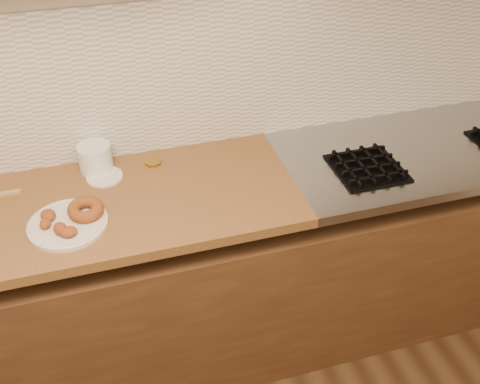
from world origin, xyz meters
TOP-DOWN VIEW (x-y plane):
  - wall_back at (0.00, 2.00)m, footprint 4.00×0.02m
  - base_cabinet at (0.00, 1.69)m, footprint 3.60×0.60m
  - stovetop at (1.15, 1.69)m, footprint 1.30×0.62m
  - backsplash at (0.00, 1.99)m, footprint 3.60×0.02m
  - burner_grates at (1.13, 1.61)m, footprint 0.91×0.26m
  - donut_plate at (-0.33, 1.59)m, footprint 0.27×0.27m
  - ring_donut at (-0.26, 1.62)m, footprint 0.16×0.16m
  - fried_dough_chunks at (-0.36, 1.57)m, footprint 0.13×0.17m
  - plastic_tub at (-0.20, 1.91)m, footprint 0.14×0.14m
  - tub_lid at (-0.18, 1.84)m, footprint 0.17×0.17m
  - brass_jar_lid at (0.01, 1.89)m, footprint 0.06×0.06m

SIDE VIEW (x-z plane):
  - base_cabinet at x=0.00m, z-range 0.00..0.77m
  - stovetop at x=1.15m, z-range 0.86..0.90m
  - tub_lid at x=-0.18m, z-range 0.90..0.91m
  - brass_jar_lid at x=0.01m, z-range 0.90..0.91m
  - donut_plate at x=-0.33m, z-range 0.90..0.92m
  - burner_grates at x=1.13m, z-range 0.90..0.93m
  - fried_dough_chunks at x=-0.36m, z-range 0.91..0.95m
  - ring_donut at x=-0.26m, z-range 0.91..0.96m
  - plastic_tub at x=-0.20m, z-range 0.90..1.01m
  - backsplash at x=0.00m, z-range 0.90..1.50m
  - wall_back at x=0.00m, z-range 0.00..2.70m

